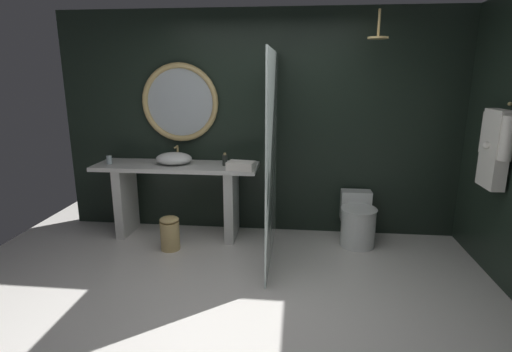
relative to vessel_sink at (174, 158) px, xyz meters
name	(u,v)px	position (x,y,z in m)	size (l,w,h in m)	color
ground_plane	(239,313)	(0.98, -1.55, -0.94)	(5.76, 5.76, 0.00)	silver
back_wall_panel	(261,124)	(0.98, 0.35, 0.36)	(4.80, 0.10, 2.60)	black
vanity_counter	(178,189)	(0.02, 0.00, -0.36)	(1.88, 0.56, 0.87)	silver
vessel_sink	(174,158)	(0.00, 0.00, 0.00)	(0.42, 0.34, 0.20)	white
tumbler_cup	(109,160)	(-0.75, -0.06, -0.02)	(0.06, 0.06, 0.10)	silver
soap_dispenser	(225,160)	(0.60, 0.00, 0.00)	(0.06, 0.06, 0.15)	#282D28
round_wall_mirror	(180,103)	(0.02, 0.26, 0.62)	(0.92, 0.07, 0.92)	tan
shower_glass_panel	(272,158)	(1.16, -0.43, 0.12)	(0.02, 1.46, 2.11)	silver
rain_shower_head	(378,36)	(2.18, -0.11, 1.31)	(0.20, 0.20, 0.28)	tan
hanging_bathrobe	(495,146)	(3.19, -0.62, 0.32)	(0.20, 0.49, 0.78)	tan
toilet	(357,221)	(2.11, -0.03, -0.67)	(0.40, 0.59, 0.56)	white
waste_bin	(170,233)	(0.05, -0.42, -0.75)	(0.21, 0.21, 0.38)	tan
folded_hand_towel	(241,166)	(0.81, -0.18, -0.03)	(0.29, 0.19, 0.09)	silver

